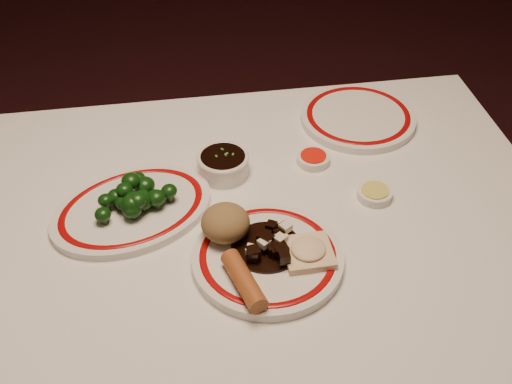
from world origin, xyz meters
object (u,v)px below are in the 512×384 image
object	(u,v)px
dining_table	(229,274)
stirfry_heap	(269,244)
spring_roll	(244,280)
broccoli_plate	(132,209)
fried_wonton	(308,251)
soy_bowl	(223,165)
main_plate	(268,258)
rice_mound	(225,223)
broccoli_pile	(135,197)

from	to	relation	value
dining_table	stirfry_heap	world-z (taller)	stirfry_heap
spring_roll	broccoli_plate	distance (m)	0.28
fried_wonton	soy_bowl	size ratio (longest dim) A/B	0.82
dining_table	soy_bowl	bearing A→B (deg)	85.50
spring_roll	soy_bowl	size ratio (longest dim) A/B	1.16
broccoli_plate	main_plate	bearing A→B (deg)	-35.71
dining_table	soy_bowl	distance (m)	0.21
rice_mound	broccoli_pile	xyz separation A→B (m)	(-0.15, 0.10, -0.01)
main_plate	spring_roll	xyz separation A→B (m)	(-0.05, -0.06, 0.02)
main_plate	soy_bowl	bearing A→B (deg)	100.26
rice_mound	broccoli_pile	bearing A→B (deg)	146.27
main_plate	spring_roll	distance (m)	0.08
rice_mound	spring_roll	bearing A→B (deg)	-83.38
dining_table	stirfry_heap	xyz separation A→B (m)	(0.06, -0.05, 0.12)
spring_roll	broccoli_plate	size ratio (longest dim) A/B	0.32
dining_table	rice_mound	world-z (taller)	rice_mound
main_plate	soy_bowl	world-z (taller)	soy_bowl
rice_mound	stirfry_heap	distance (m)	0.08
broccoli_pile	dining_table	bearing A→B (deg)	-29.70
broccoli_pile	rice_mound	bearing A→B (deg)	-33.73
dining_table	fried_wonton	world-z (taller)	fried_wonton
dining_table	spring_roll	world-z (taller)	spring_roll
broccoli_plate	soy_bowl	xyz separation A→B (m)	(0.17, 0.08, 0.01)
rice_mound	broccoli_plate	size ratio (longest dim) A/B	0.23
main_plate	soy_bowl	xyz separation A→B (m)	(-0.04, 0.24, 0.01)
broccoli_plate	broccoli_pile	size ratio (longest dim) A/B	2.46
fried_wonton	stirfry_heap	bearing A→B (deg)	158.52
main_plate	broccoli_pile	xyz separation A→B (m)	(-0.21, 0.15, 0.03)
fried_wonton	soy_bowl	bearing A→B (deg)	113.11
rice_mound	spring_roll	world-z (taller)	rice_mound
fried_wonton	stirfry_heap	distance (m)	0.06
dining_table	soy_bowl	size ratio (longest dim) A/B	12.34
stirfry_heap	broccoli_plate	xyz separation A→B (m)	(-0.22, 0.14, -0.02)
main_plate	stirfry_heap	bearing A→B (deg)	69.09
fried_wonton	broccoli_plate	bearing A→B (deg)	149.21
dining_table	broccoli_pile	size ratio (longest dim) A/B	8.35
dining_table	stirfry_heap	bearing A→B (deg)	-41.47
rice_mound	soy_bowl	xyz separation A→B (m)	(0.02, 0.19, -0.03)
rice_mound	spring_roll	size ratio (longest dim) A/B	0.72
dining_table	broccoli_plate	world-z (taller)	broccoli_plate
rice_mound	stirfry_heap	size ratio (longest dim) A/B	0.70
rice_mound	broccoli_plate	world-z (taller)	rice_mound
main_plate	fried_wonton	distance (m)	0.07
main_plate	stirfry_heap	world-z (taller)	stirfry_heap
rice_mound	stirfry_heap	world-z (taller)	rice_mound
stirfry_heap	soy_bowl	xyz separation A→B (m)	(-0.05, 0.23, -0.01)
rice_mound	soy_bowl	distance (m)	0.19
fried_wonton	soy_bowl	world-z (taller)	same
dining_table	broccoli_pile	bearing A→B (deg)	150.30
dining_table	main_plate	distance (m)	0.13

